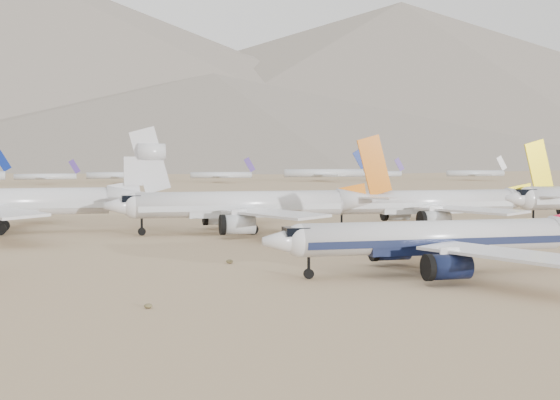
% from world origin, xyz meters
% --- Properties ---
extents(ground, '(7000.00, 7000.00, 0.00)m').
position_xyz_m(ground, '(0.00, 0.00, 0.00)').
color(ground, '#957B57').
rests_on(ground, ground).
extents(main_airliner, '(46.82, 45.73, 16.52)m').
position_xyz_m(main_airliner, '(-4.98, -1.28, 4.54)').
color(main_airliner, silver).
rests_on(main_airliner, ground).
extents(row2_gold_tail, '(52.18, 51.03, 18.58)m').
position_xyz_m(row2_gold_tail, '(21.31, 57.15, 5.20)').
color(row2_gold_tail, silver).
rests_on(row2_gold_tail, ground).
extents(row2_orange_tail, '(54.04, 52.86, 19.28)m').
position_xyz_m(row2_orange_tail, '(-18.08, 55.68, 5.41)').
color(row2_orange_tail, silver).
rests_on(row2_orange_tail, ground).
extents(row2_white_trijet, '(59.02, 57.68, 20.91)m').
position_xyz_m(row2_white_trijet, '(-63.63, 66.68, 6.05)').
color(row2_white_trijet, silver).
rests_on(row2_white_trijet, ground).
extents(distant_storage_row, '(478.23, 62.37, 15.82)m').
position_xyz_m(distant_storage_row, '(-41.96, 330.57, 4.40)').
color(distant_storage_row, silver).
rests_on(distant_storage_row, ground).
extents(mountain_range, '(7354.00, 3024.00, 470.00)m').
position_xyz_m(mountain_range, '(70.18, 1648.01, 190.32)').
color(mountain_range, slate).
rests_on(mountain_range, ground).
extents(foothills, '(4637.50, 1395.00, 155.00)m').
position_xyz_m(foothills, '(526.68, 1100.00, 67.15)').
color(foothills, slate).
rests_on(foothills, ground).
extents(desert_scrub, '(247.37, 121.67, 0.63)m').
position_xyz_m(desert_scrub, '(-11.08, -26.49, 0.28)').
color(desert_scrub, brown).
rests_on(desert_scrub, ground).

